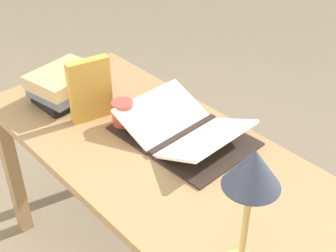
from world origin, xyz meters
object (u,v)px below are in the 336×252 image
at_px(book_stack_tall, 65,85).
at_px(book_standing_upright, 90,90).
at_px(reading_lamp, 252,180).
at_px(coffee_mug, 123,114).
at_px(open_book, 183,130).

xyz_separation_m(book_stack_tall, book_standing_upright, (-0.19, -0.01, 0.06)).
bearing_deg(book_stack_tall, book_standing_upright, -178.12).
relative_size(reading_lamp, coffee_mug, 3.92).
distance_m(open_book, book_stack_tall, 0.56).
height_order(open_book, reading_lamp, reading_lamp).
relative_size(book_stack_tall, reading_lamp, 0.75).
bearing_deg(coffee_mug, book_stack_tall, 12.41).
xyz_separation_m(open_book, book_standing_upright, (0.34, 0.18, 0.10)).
relative_size(open_book, coffee_mug, 4.93).
xyz_separation_m(book_stack_tall, reading_lamp, (-1.08, 0.12, 0.25)).
distance_m(book_standing_upright, reading_lamp, 0.93).
distance_m(book_stack_tall, coffee_mug, 0.32).
relative_size(open_book, reading_lamp, 1.26).
bearing_deg(book_standing_upright, coffee_mug, -142.03).
bearing_deg(coffee_mug, reading_lamp, 166.21).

